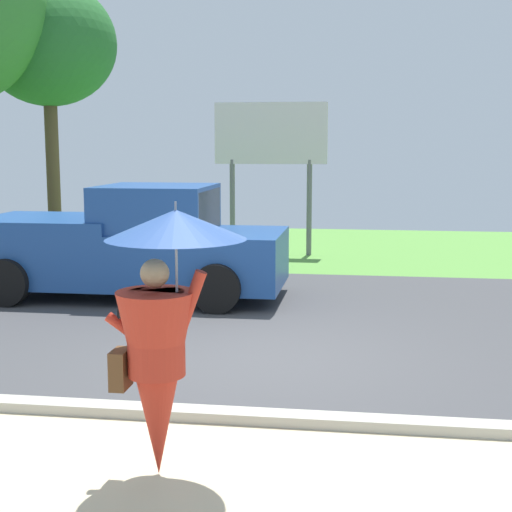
{
  "coord_description": "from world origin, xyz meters",
  "views": [
    {
      "loc": [
        1.22,
        -8.49,
        2.54
      ],
      "look_at": [
        -0.16,
        1.0,
        1.1
      ],
      "focal_mm": 52.06,
      "sensor_mm": 36.0,
      "label": 1
    }
  ],
  "objects_px": {
    "pickup_truck": "(130,245)",
    "roadside_billboard": "(271,144)",
    "tree_center_back": "(48,45)",
    "monk_pedestrian": "(161,334)"
  },
  "relations": [
    {
      "from": "pickup_truck",
      "to": "roadside_billboard",
      "type": "bearing_deg",
      "value": 70.85
    },
    {
      "from": "monk_pedestrian",
      "to": "roadside_billboard",
      "type": "distance_m",
      "value": 11.88
    },
    {
      "from": "tree_center_back",
      "to": "monk_pedestrian",
      "type": "bearing_deg",
      "value": -63.77
    },
    {
      "from": "monk_pedestrian",
      "to": "pickup_truck",
      "type": "relative_size",
      "value": 0.41
    },
    {
      "from": "pickup_truck",
      "to": "tree_center_back",
      "type": "distance_m",
      "value": 9.77
    },
    {
      "from": "pickup_truck",
      "to": "roadside_billboard",
      "type": "xyz_separation_m",
      "value": [
        1.72,
        5.2,
        1.68
      ]
    },
    {
      "from": "pickup_truck",
      "to": "tree_center_back",
      "type": "height_order",
      "value": "tree_center_back"
    },
    {
      "from": "pickup_truck",
      "to": "tree_center_back",
      "type": "relative_size",
      "value": 0.76
    },
    {
      "from": "pickup_truck",
      "to": "tree_center_back",
      "type": "bearing_deg",
      "value": 120.52
    },
    {
      "from": "monk_pedestrian",
      "to": "pickup_truck",
      "type": "height_order",
      "value": "monk_pedestrian"
    }
  ]
}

